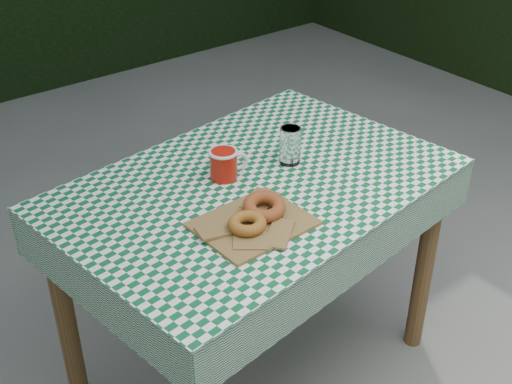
% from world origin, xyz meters
% --- Properties ---
extents(table, '(1.20, 0.88, 0.75)m').
position_xyz_m(table, '(0.12, 0.11, 0.38)').
color(table, brown).
rests_on(table, ground).
extents(tablecloth, '(1.23, 0.91, 0.01)m').
position_xyz_m(tablecloth, '(0.12, 0.11, 0.75)').
color(tablecloth, '#0C5128').
rests_on(tablecloth, table).
extents(paper_bag, '(0.29, 0.24, 0.02)m').
position_xyz_m(paper_bag, '(-0.02, -0.06, 0.76)').
color(paper_bag, brown).
rests_on(paper_bag, tablecloth).
extents(bagel_front, '(0.14, 0.14, 0.03)m').
position_xyz_m(bagel_front, '(-0.05, -0.08, 0.79)').
color(bagel_front, '#A25A21').
rests_on(bagel_front, paper_bag).
extents(bagel_back, '(0.15, 0.15, 0.04)m').
position_xyz_m(bagel_back, '(0.03, -0.04, 0.79)').
color(bagel_back, '#96481F').
rests_on(bagel_back, paper_bag).
extents(coffee_mug, '(0.19, 0.19, 0.09)m').
position_xyz_m(coffee_mug, '(0.07, 0.19, 0.80)').
color(coffee_mug, '#A7160A').
rests_on(coffee_mug, tablecloth).
extents(drinking_glass, '(0.08, 0.08, 0.11)m').
position_xyz_m(drinking_glass, '(0.28, 0.14, 0.81)').
color(drinking_glass, white).
rests_on(drinking_glass, tablecloth).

